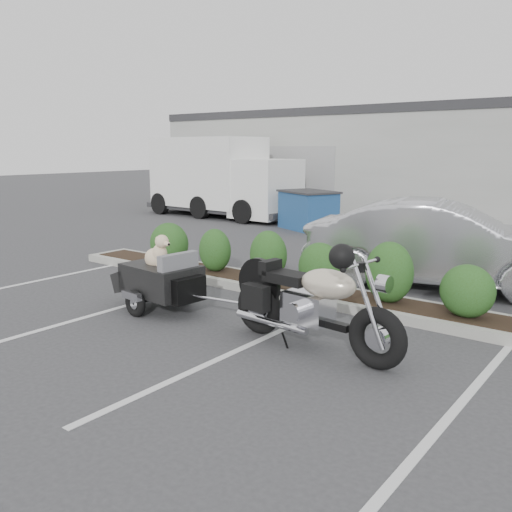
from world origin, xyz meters
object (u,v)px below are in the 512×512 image
Objects in this scene: motorcycle at (312,304)px; sedan at (441,244)px; dumpster at (308,210)px; pet_trailer at (161,278)px; delivery_truck at (222,179)px.

sedan reaches higher than motorcycle.
motorcycle reaches higher than dumpster.
pet_trailer is 0.43× the size of sedan.
pet_trailer is 5.11m from sedan.
delivery_truck is at bearing 131.48° from pet_trailer.
pet_trailer is at bearing -51.22° from delivery_truck.
motorcycle is 2.79m from pet_trailer.
motorcycle is 1.25× the size of pet_trailer.
dumpster is 4.47m from delivery_truck.
pet_trailer is 0.32× the size of delivery_truck.
sedan is (2.97, 4.14, 0.27)m from pet_trailer.
pet_trailer is at bearing -47.95° from dumpster.
delivery_truck is at bearing 47.28° from sedan.
dumpster is at bearing -8.66° from delivery_truck.
motorcycle is at bearing 163.43° from sedan.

